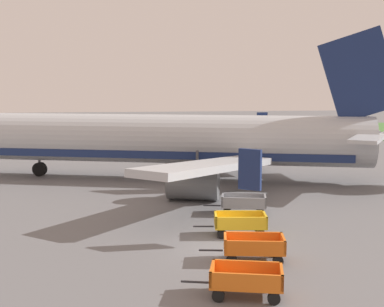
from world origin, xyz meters
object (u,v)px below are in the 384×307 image
Objects in this scene: airplane at (182,140)px; baggage_cart_second_in_row at (254,247)px; baggage_cart_third_in_row at (240,223)px; baggage_cart_fourth_in_row at (243,203)px; baggage_cart_nearest at (246,280)px.

baggage_cart_second_in_row is at bearing -86.83° from airplane.
airplane is at bearing 94.87° from baggage_cart_third_in_row.
baggage_cart_fourth_in_row is at bearing 80.34° from baggage_cart_second_in_row.
airplane is 10.23× the size of baggage_cart_nearest.
baggage_cart_third_in_row is (1.26, -14.77, -2.45)m from airplane.
baggage_cart_second_in_row is at bearing -93.62° from baggage_cart_third_in_row.
airplane reaches higher than baggage_cart_second_in_row.
baggage_cart_third_in_row is at bearing 79.25° from baggage_cart_nearest.
baggage_cart_fourth_in_row is at bearing 77.70° from baggage_cart_nearest.
baggage_cart_nearest is at bearing -90.30° from airplane.
baggage_cart_fourth_in_row is (1.33, 7.81, 0.00)m from baggage_cart_second_in_row.
airplane is at bearing 93.17° from baggage_cart_second_in_row.
baggage_cart_nearest and baggage_cart_fourth_in_row have the same top height.
baggage_cart_second_in_row is (1.14, 3.51, 0.00)m from baggage_cart_nearest.
airplane is at bearing 102.42° from baggage_cart_fourth_in_row.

